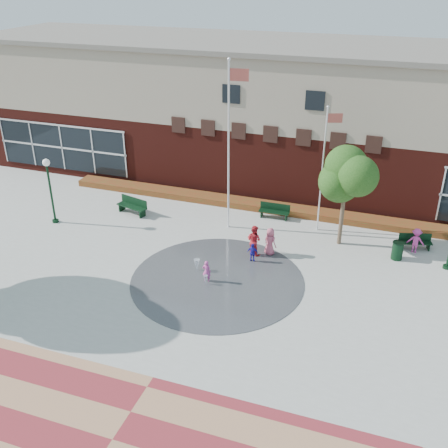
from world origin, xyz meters
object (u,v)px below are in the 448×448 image
(flagpole_right, at_px, (324,164))
(bench_left, at_px, (132,209))
(flagpole_left, at_px, (230,139))
(child_splash, at_px, (207,271))
(trash_can, at_px, (397,251))

(flagpole_right, distance_m, bench_left, 11.80)
(flagpole_left, distance_m, child_splash, 7.55)
(child_splash, bearing_deg, flagpole_right, -120.30)
(flagpole_left, relative_size, flagpole_right, 1.32)
(flagpole_right, height_order, child_splash, flagpole_right)
(trash_can, xyz_separation_m, child_splash, (-8.54, -5.22, 0.07))
(flagpole_right, relative_size, bench_left, 3.44)
(bench_left, xyz_separation_m, child_splash, (6.99, -5.56, 0.24))
(flagpole_right, bearing_deg, flagpole_left, 175.69)
(trash_can, relative_size, child_splash, 0.87)
(flagpole_left, xyz_separation_m, trash_can, (9.37, -0.59, -4.81))
(child_splash, bearing_deg, trash_can, -149.05)
(flagpole_left, xyz_separation_m, flagpole_right, (4.93, 1.36, -1.28))
(flagpole_left, xyz_separation_m, child_splash, (0.83, -5.81, -4.74))
(flagpole_left, bearing_deg, bench_left, 174.77)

